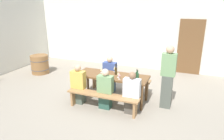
{
  "coord_description": "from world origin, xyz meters",
  "views": [
    {
      "loc": [
        1.96,
        -5.01,
        2.69
      ],
      "look_at": [
        0.0,
        0.0,
        0.9
      ],
      "focal_mm": 32.84,
      "sensor_mm": 36.0,
      "label": 1
    }
  ],
  "objects": [
    {
      "name": "seated_guest_near_1",
      "position": [
        0.01,
        -0.51,
        0.51
      ],
      "size": [
        0.41,
        0.24,
        1.09
      ],
      "rotation": [
        0.0,
        0.0,
        1.57
      ],
      "color": "#2C5244",
      "rests_on": "ground"
    },
    {
      "name": "wooden_door",
      "position": [
        1.93,
        3.24,
        1.05
      ],
      "size": [
        0.9,
        0.06,
        2.1
      ],
      "primitive_type": "cube",
      "color": "brown",
      "rests_on": "ground"
    },
    {
      "name": "seated_guest_near_2",
      "position": [
        0.73,
        -0.51,
        0.51
      ],
      "size": [
        0.42,
        0.24,
        1.1
      ],
      "rotation": [
        0.0,
        0.0,
        1.57
      ],
      "color": "#4F4940",
      "rests_on": "ground"
    },
    {
      "name": "bench_far",
      "position": [
        0.0,
        0.66,
        0.35
      ],
      "size": [
        1.93,
        0.3,
        0.45
      ],
      "color": "#9E7247",
      "rests_on": "ground"
    },
    {
      "name": "standing_host",
      "position": [
        1.5,
        0.12,
        0.82
      ],
      "size": [
        0.36,
        0.24,
        1.68
      ],
      "rotation": [
        0.0,
        0.0,
        3.14
      ],
      "color": "#4F554C",
      "rests_on": "ground"
    },
    {
      "name": "wine_glass_3",
      "position": [
        0.66,
        -0.28,
        0.88
      ],
      "size": [
        0.08,
        0.08,
        0.17
      ],
      "color": "silver",
      "rests_on": "tasting_table"
    },
    {
      "name": "seated_guest_far_0",
      "position": [
        -0.27,
        0.51,
        0.53
      ],
      "size": [
        0.41,
        0.24,
        1.14
      ],
      "rotation": [
        0.0,
        0.0,
        -1.57
      ],
      "color": "#34526E",
      "rests_on": "ground"
    },
    {
      "name": "wine_glass_0",
      "position": [
        -0.03,
        0.29,
        0.87
      ],
      "size": [
        0.07,
        0.07,
        0.17
      ],
      "color": "silver",
      "rests_on": "tasting_table"
    },
    {
      "name": "wine_bottle_1",
      "position": [
        0.74,
        -0.12,
        0.86
      ],
      "size": [
        0.07,
        0.07,
        0.3
      ],
      "color": "#143319",
      "rests_on": "tasting_table"
    },
    {
      "name": "ground_plane",
      "position": [
        0.0,
        0.0,
        0.0
      ],
      "size": [
        24.0,
        24.0,
        0.0
      ],
      "primitive_type": "plane",
      "color": "gray"
    },
    {
      "name": "wine_barrel",
      "position": [
        -3.5,
        1.14,
        0.36
      ],
      "size": [
        0.71,
        0.71,
        0.72
      ],
      "color": "olive",
      "rests_on": "ground"
    },
    {
      "name": "tasting_table",
      "position": [
        0.0,
        0.0,
        0.67
      ],
      "size": [
        2.03,
        0.73,
        0.75
      ],
      "color": "brown",
      "rests_on": "ground"
    },
    {
      "name": "wine_glass_1",
      "position": [
        0.22,
        -0.11,
        0.86
      ],
      "size": [
        0.06,
        0.06,
        0.15
      ],
      "color": "silver",
      "rests_on": "tasting_table"
    },
    {
      "name": "back_wall",
      "position": [
        0.0,
        3.38,
        1.6
      ],
      "size": [
        14.0,
        0.2,
        3.2
      ],
      "primitive_type": "cube",
      "color": "silver",
      "rests_on": "ground"
    },
    {
      "name": "seated_guest_near_0",
      "position": [
        -0.79,
        -0.51,
        0.52
      ],
      "size": [
        0.4,
        0.24,
        1.12
      ],
      "rotation": [
        0.0,
        0.0,
        1.57
      ],
      "color": "#4A574A",
      "rests_on": "ground"
    },
    {
      "name": "wine_bottle_0",
      "position": [
        0.79,
        -0.24,
        0.87
      ],
      "size": [
        0.07,
        0.07,
        0.31
      ],
      "color": "#234C2D",
      "rests_on": "tasting_table"
    },
    {
      "name": "wine_glass_4",
      "position": [
        0.29,
        -0.22,
        0.88
      ],
      "size": [
        0.07,
        0.07,
        0.18
      ],
      "color": "silver",
      "rests_on": "tasting_table"
    },
    {
      "name": "wine_bottle_2",
      "position": [
        0.09,
        0.08,
        0.86
      ],
      "size": [
        0.07,
        0.07,
        0.31
      ],
      "color": "#332814",
      "rests_on": "tasting_table"
    },
    {
      "name": "wine_glass_2",
      "position": [
        -0.35,
        0.07,
        0.86
      ],
      "size": [
        0.07,
        0.07,
        0.16
      ],
      "color": "silver",
      "rests_on": "tasting_table"
    },
    {
      "name": "bench_near",
      "position": [
        0.0,
        -0.66,
        0.35
      ],
      "size": [
        1.93,
        0.3,
        0.45
      ],
      "color": "#9E7247",
      "rests_on": "ground"
    }
  ]
}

